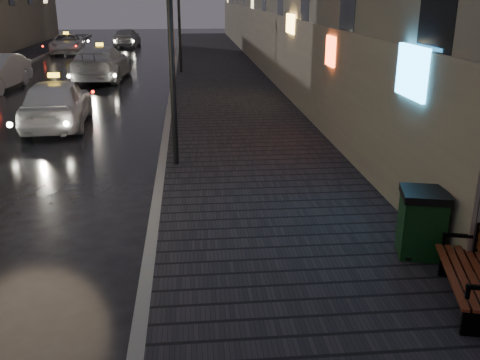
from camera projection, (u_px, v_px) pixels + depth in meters
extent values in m
plane|color=black|center=(34.00, 309.00, 7.34)|extent=(120.00, 120.00, 0.00)
cube|color=black|center=(221.00, 76.00, 27.38)|extent=(4.60, 58.00, 0.15)
cube|color=slate|center=(174.00, 76.00, 27.16)|extent=(0.20, 58.00, 0.15)
cylinder|color=black|center=(172.00, 60.00, 12.26)|extent=(0.14, 0.14, 5.00)
cylinder|color=black|center=(179.00, 23.00, 27.28)|extent=(0.14, 0.14, 5.00)
cube|color=black|center=(457.00, 265.00, 7.81)|extent=(0.49, 0.18, 0.39)
cube|color=black|center=(476.00, 245.00, 7.67)|extent=(0.07, 0.07, 0.68)
cube|color=black|center=(458.00, 235.00, 7.67)|extent=(0.41, 0.15, 0.05)
cube|color=#4C2310|center=(471.00, 276.00, 7.06)|extent=(1.04, 1.86, 0.04)
cube|color=black|center=(421.00, 226.00, 8.42)|extent=(0.79, 0.79, 0.95)
cube|color=black|center=(425.00, 194.00, 8.25)|extent=(0.85, 0.85, 0.12)
imported|color=white|center=(57.00, 102.00, 17.12)|extent=(2.16, 4.74, 1.58)
imported|color=silver|center=(101.00, 63.00, 26.29)|extent=(2.63, 5.82, 1.65)
imported|color=silver|center=(67.00, 43.00, 38.13)|extent=(2.83, 5.05, 1.33)
imported|color=#929299|center=(127.00, 37.00, 42.42)|extent=(1.99, 4.43, 1.48)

